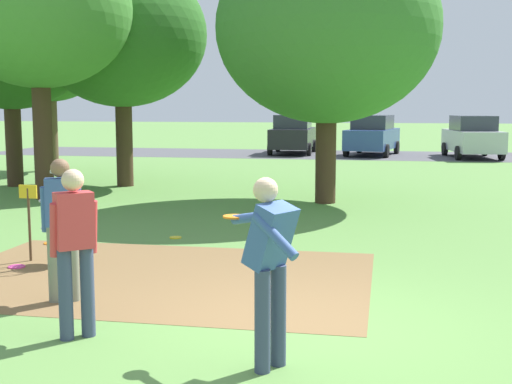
{
  "coord_description": "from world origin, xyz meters",
  "views": [
    {
      "loc": [
        0.83,
        -6.9,
        2.34
      ],
      "look_at": [
        -1.11,
        3.27,
        1.0
      ],
      "focal_mm": 47.75,
      "sensor_mm": 36.0,
      "label": 1
    }
  ],
  "objects": [
    {
      "name": "ground_plane",
      "position": [
        0.0,
        0.0,
        0.0
      ],
      "size": [
        160.0,
        160.0,
        0.0
      ],
      "primitive_type": "plane",
      "color": "#5B8942"
    },
    {
      "name": "dirt_tee_pad",
      "position": [
        -2.22,
        1.77,
        0.0
      ],
      "size": [
        5.82,
        3.92,
        0.01
      ],
      "primitive_type": "cube",
      "color": "brown",
      "rests_on": "ground"
    },
    {
      "name": "disc_golf_basket",
      "position": [
        -3.88,
        2.2,
        0.75
      ],
      "size": [
        0.98,
        0.58,
        1.39
      ],
      "color": "#9E9EA3",
      "rests_on": "ground"
    },
    {
      "name": "player_foreground_watching",
      "position": [
        -2.9,
        0.43,
        0.97
      ],
      "size": [
        0.49,
        0.45,
        1.71
      ],
      "color": "slate",
      "rests_on": "ground"
    },
    {
      "name": "player_throwing",
      "position": [
        -0.15,
        -1.16,
        0.99
      ],
      "size": [
        0.83,
        0.93,
        1.71
      ],
      "color": "#384260",
      "rests_on": "ground"
    },
    {
      "name": "player_waiting_left",
      "position": [
        -2.18,
        -0.73,
        0.97
      ],
      "size": [
        0.46,
        0.45,
        1.71
      ],
      "color": "#384260",
      "rests_on": "ground"
    },
    {
      "name": "frisbee_near_basket",
      "position": [
        -2.77,
        4.39,
        0.01
      ],
      "size": [
        0.21,
        0.21,
        0.02
      ],
      "primitive_type": "cylinder",
      "color": "gold",
      "rests_on": "ground"
    },
    {
      "name": "frisbee_by_tee",
      "position": [
        -1.2,
        4.27,
        0.01
      ],
      "size": [
        0.22,
        0.22,
        0.02
      ],
      "primitive_type": "cylinder",
      "color": "green",
      "rests_on": "ground"
    },
    {
      "name": "frisbee_mid_grass",
      "position": [
        -4.68,
        3.51,
        0.01
      ],
      "size": [
        0.24,
        0.24,
        0.02
      ],
      "primitive_type": "cylinder",
      "color": "orange",
      "rests_on": "ground"
    },
    {
      "name": "frisbee_far_left",
      "position": [
        -4.37,
        1.87,
        0.01
      ],
      "size": [
        0.24,
        0.24,
        0.02
      ],
      "primitive_type": "cylinder",
      "color": "#E53D99",
      "rests_on": "ground"
    },
    {
      "name": "tree_near_left",
      "position": [
        -6.52,
        11.5,
        4.27
      ],
      "size": [
        4.78,
        4.78,
        6.32
      ],
      "color": "#422D1E",
      "rests_on": "ground"
    },
    {
      "name": "tree_near_right",
      "position": [
        -0.56,
        9.22,
        4.08
      ],
      "size": [
        5.2,
        5.2,
        6.3
      ],
      "color": "#422D1E",
      "rests_on": "ground"
    },
    {
      "name": "tree_mid_left",
      "position": [
        -10.74,
        15.31,
        4.11
      ],
      "size": [
        4.02,
        4.02,
        5.84
      ],
      "color": "brown",
      "rests_on": "ground"
    },
    {
      "name": "tree_mid_center",
      "position": [
        -7.47,
        8.59,
        4.61
      ],
      "size": [
        4.51,
        4.51,
        6.56
      ],
      "color": "#422D1E",
      "rests_on": "ground"
    },
    {
      "name": "tree_mid_right",
      "position": [
        -9.61,
        10.88,
        4.05
      ],
      "size": [
        4.42,
        4.42,
        5.94
      ],
      "color": "#422D1E",
      "rests_on": "ground"
    },
    {
      "name": "parking_lot_strip",
      "position": [
        0.0,
        24.87,
        0.0
      ],
      "size": [
        36.0,
        6.0,
        0.01
      ],
      "primitive_type": "cube",
      "color": "#4C4C51",
      "rests_on": "ground"
    },
    {
      "name": "parked_car_leftmost",
      "position": [
        -3.52,
        25.22,
        0.92
      ],
      "size": [
        2.03,
        4.23,
        1.84
      ],
      "color": "black",
      "rests_on": "ground"
    },
    {
      "name": "parked_car_center_left",
      "position": [
        0.22,
        24.91,
        0.92
      ],
      "size": [
        2.54,
        4.46,
        1.84
      ],
      "color": "#2D4784",
      "rests_on": "ground"
    },
    {
      "name": "parked_car_center_right",
      "position": [
        4.55,
        24.16,
        0.92
      ],
      "size": [
        2.38,
        4.4,
        1.84
      ],
      "color": "#B2B7BC",
      "rests_on": "ground"
    }
  ]
}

